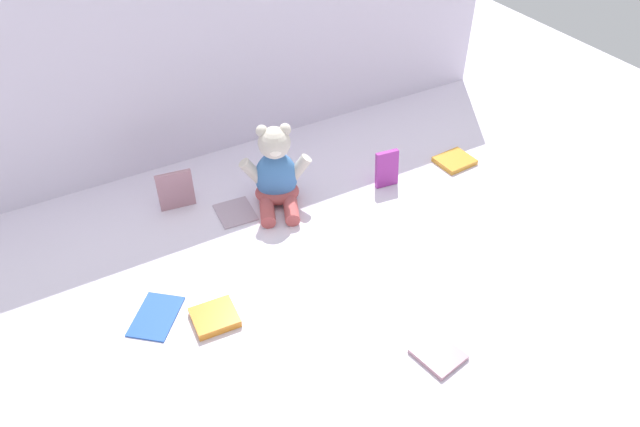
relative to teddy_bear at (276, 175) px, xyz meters
name	(u,v)px	position (x,y,z in m)	size (l,w,h in m)	color
ground_plane	(304,220)	(0.03, -0.12, -0.09)	(3.20, 3.20, 0.00)	silver
backdrop_drape	(230,50)	(0.03, 0.34, 0.23)	(1.86, 0.03, 0.64)	silver
teddy_bear	(276,175)	(0.00, 0.00, 0.00)	(0.20, 0.21, 0.24)	#3F72B2
book_case_0	(235,212)	(-0.13, 0.01, -0.09)	(0.10, 0.11, 0.01)	#A38E9E
book_case_1	(156,316)	(-0.44, -0.25, -0.09)	(0.09, 0.14, 0.01)	#214EA7
book_case_2	(387,169)	(0.32, -0.09, -0.04)	(0.07, 0.02, 0.11)	#982C8F
book_case_3	(215,317)	(-0.32, -0.33, -0.08)	(0.09, 0.10, 0.02)	orange
book_case_4	(438,354)	(0.06, -0.66, -0.09)	(0.09, 0.10, 0.01)	#A77987
book_case_5	(455,161)	(0.57, -0.10, -0.08)	(0.09, 0.11, 0.02)	orange
book_case_6	(176,190)	(-0.26, 0.11, -0.03)	(0.10, 0.01, 0.12)	#A67381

